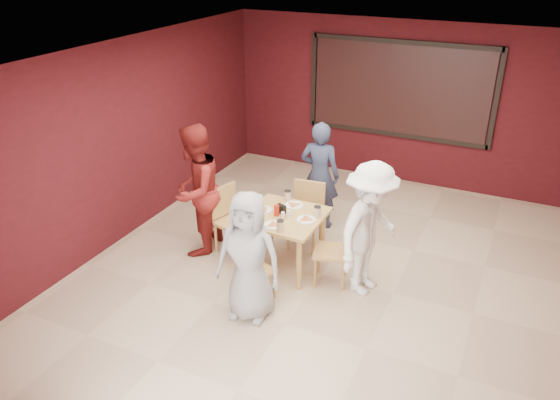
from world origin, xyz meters
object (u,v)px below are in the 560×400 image
at_px(chair_back, 307,211).
at_px(chair_right, 337,248).
at_px(diner_back, 320,175).
at_px(diner_left, 196,190).
at_px(dining_table, 284,222).
at_px(diner_front, 249,257).
at_px(chair_front, 252,270).
at_px(chair_left, 230,216).
at_px(diner_right, 370,230).

xyz_separation_m(chair_back, chair_right, (0.72, -0.73, -0.03)).
relative_size(diner_back, diner_left, 0.90).
bearing_deg(dining_table, chair_back, 87.27).
bearing_deg(diner_front, diner_left, 137.06).
distance_m(chair_front, diner_front, 0.43).
distance_m(chair_left, diner_right, 2.03).
bearing_deg(diner_back, diner_right, 126.57).
bearing_deg(dining_table, diner_right, -2.23).
xyz_separation_m(dining_table, diner_left, (-1.27, -0.10, 0.24)).
bearing_deg(chair_right, diner_back, 120.02).
relative_size(diner_back, diner_right, 0.96).
bearing_deg(diner_front, diner_right, 38.24).
relative_size(dining_table, chair_right, 1.11).
bearing_deg(diner_right, dining_table, 101.55).
bearing_deg(diner_left, chair_right, 85.55).
bearing_deg(chair_left, dining_table, -4.77).
height_order(dining_table, chair_left, chair_left).
relative_size(chair_right, diner_front, 0.57).
bearing_deg(chair_front, diner_right, 34.93).
xyz_separation_m(chair_left, diner_left, (-0.41, -0.17, 0.38)).
distance_m(chair_left, diner_front, 1.52).
distance_m(dining_table, diner_front, 1.11).
xyz_separation_m(chair_back, diner_front, (0.04, -1.78, 0.26)).
relative_size(chair_left, diner_right, 0.55).
distance_m(dining_table, chair_left, 0.87).
bearing_deg(dining_table, chair_left, 175.23).
distance_m(chair_right, diner_left, 2.07).
bearing_deg(diner_front, chair_right, 50.68).
distance_m(chair_right, diner_back, 1.59).
height_order(diner_front, diner_left, diner_left).
height_order(chair_back, chair_right, chair_back).
distance_m(dining_table, diner_right, 1.16).
bearing_deg(diner_right, diner_left, 105.12).
relative_size(diner_front, diner_right, 0.92).
xyz_separation_m(chair_left, chair_right, (1.61, -0.12, -0.03)).
xyz_separation_m(diner_front, diner_left, (-1.35, 1.00, 0.13)).
bearing_deg(diner_left, diner_back, 132.38).
bearing_deg(diner_front, diner_back, 85.97).
bearing_deg(diner_left, diner_right, 85.39).
distance_m(chair_front, chair_right, 1.12).
height_order(diner_left, diner_right, diner_left).
relative_size(chair_right, diner_back, 0.54).
relative_size(dining_table, chair_front, 1.27).
relative_size(dining_table, diner_back, 0.60).
height_order(dining_table, chair_front, dining_table).
bearing_deg(chair_back, dining_table, -92.73).
relative_size(chair_back, chair_left, 0.99).
bearing_deg(chair_right, chair_front, -133.77).
distance_m(chair_right, diner_front, 1.28).
bearing_deg(chair_left, diner_left, -157.45).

